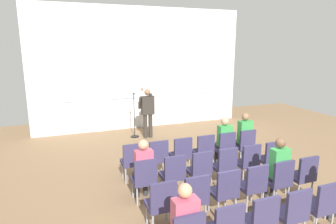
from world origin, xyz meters
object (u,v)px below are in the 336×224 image
at_px(mic_stand, 135,128).
at_px(chair_r1_c1, 173,173).
at_px(chair_r0_c5, 245,144).
at_px(audience_r1_c0, 143,167).
at_px(chair_r1_c3, 225,164).
at_px(chair_r2_c1, 194,195).
at_px(chair_r2_c3, 253,184).
at_px(chair_r2_c4, 279,179).
at_px(chair_r1_c2, 200,168).
at_px(chair_r1_c5, 270,157).
at_px(chair_r0_c2, 181,153).
at_px(chair_r3_c2, 260,219).
at_px(audience_r3_c0, 184,222).
at_px(chair_r2_c5, 303,174).
at_px(chair_r2_c0, 161,202).
at_px(chair_r0_c0, 132,160).
at_px(chair_r0_c3, 204,150).
at_px(speaker, 147,110).
at_px(chair_r2_c2, 225,189).
at_px(chair_r0_c1, 157,156).
at_px(chair_r1_c0, 144,177).
at_px(chair_r3_c3, 292,211).
at_px(audience_r0_c5, 244,135).
at_px(audience_r0_c4, 223,139).
at_px(chair_r3_c4, 321,204).
at_px(chair_r1_c4, 248,161).
at_px(chair_r0_c4, 225,147).

relative_size(mic_stand, chair_r1_c1, 1.65).
relative_size(chair_r0_c5, audience_r1_c0, 0.72).
bearing_deg(chair_r1_c3, chair_r2_c1, -140.86).
xyz_separation_m(chair_r2_c3, chair_r2_c4, (0.62, 0.00, 0.00)).
bearing_deg(mic_stand, chair_r1_c2, -85.64).
bearing_deg(chair_r2_c1, chair_r1_c5, 22.15).
xyz_separation_m(chair_r0_c2, chair_r3_c2, (0.00, -3.02, 0.00)).
bearing_deg(audience_r3_c0, chair_r2_c5, 16.66).
distance_m(chair_r2_c0, chair_r2_c4, 2.47).
relative_size(chair_r1_c1, chair_r3_c2, 1.00).
height_order(chair_r0_c0, chair_r0_c3, same).
bearing_deg(chair_r2_c3, chair_r1_c1, 140.86).
xyz_separation_m(speaker, audience_r3_c0, (-1.32, -6.04, -0.25)).
xyz_separation_m(audience_r1_c0, chair_r3_c2, (1.24, -2.10, -0.19)).
height_order(chair_r0_c2, chair_r0_c3, same).
bearing_deg(chair_r2_c2, chair_r0_c1, 107.07).
distance_m(chair_r1_c0, audience_r1_c0, 0.21).
bearing_deg(chair_r3_c3, audience_r1_c0, 131.52).
distance_m(audience_r0_c5, chair_r2_c2, 2.80).
distance_m(audience_r0_c4, audience_r3_c0, 3.90).
distance_m(chair_r0_c1, chair_r1_c3, 1.59).
height_order(chair_r1_c1, chair_r3_c4, same).
bearing_deg(chair_r1_c2, chair_r1_c0, 180.00).
distance_m(chair_r1_c2, chair_r2_c3, 1.18).
bearing_deg(chair_r3_c2, chair_r0_c3, 78.43).
bearing_deg(chair_r3_c3, chair_r1_c2, 107.07).
relative_size(chair_r2_c1, chair_r3_c3, 1.00).
height_order(speaker, audience_r3_c0, speaker).
height_order(chair_r1_c0, chair_r1_c2, same).
height_order(chair_r2_c1, chair_r2_c4, same).
relative_size(chair_r0_c5, chair_r2_c2, 1.00).
height_order(speaker, chair_r0_c1, speaker).
distance_m(chair_r0_c1, chair_r0_c5, 2.47).
height_order(chair_r0_c3, chair_r2_c0, same).
bearing_deg(chair_r1_c5, chair_r1_c1, 180.00).
xyz_separation_m(chair_r1_c0, chair_r2_c4, (2.47, -1.01, 0.00)).
height_order(chair_r1_c4, chair_r3_c4, same).
distance_m(chair_r0_c3, chair_r0_c4, 0.62).
bearing_deg(chair_r1_c1, chair_r3_c3, -58.44).
height_order(mic_stand, chair_r1_c5, mic_stand).
bearing_deg(audience_r1_c0, chair_r3_c2, -59.45).
bearing_deg(chair_r2_c1, chair_r1_c4, 28.49).
bearing_deg(audience_r0_c5, chair_r0_c3, -176.37).
height_order(chair_r0_c4, chair_r3_c2, same).
distance_m(chair_r0_c1, chair_r2_c1, 2.01).
bearing_deg(audience_r3_c0, chair_r3_c4, -1.89).
bearing_deg(chair_r1_c0, chair_r1_c3, 0.00).
bearing_deg(chair_r1_c3, chair_r0_c3, 90.00).
bearing_deg(audience_r0_c4, speaker, 110.89).
bearing_deg(chair_r1_c2, audience_r0_c4, 41.36).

